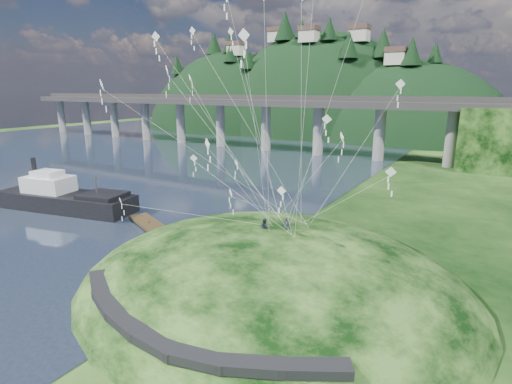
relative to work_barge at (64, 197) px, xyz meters
The scene contains 10 objects.
ground 28.97m from the work_barge, 12.79° to the right, with size 320.00×320.00×0.00m, color black.
water 49.78m from the work_barge, 151.69° to the left, with size 240.00×240.00×0.00m, color #29354B.
grass_hill 36.62m from the work_barge, ahead, with size 36.00×32.00×13.00m.
footpath 39.15m from the work_barge, 24.36° to the right, with size 22.29×5.84×0.83m.
bridge 64.17m from the work_barge, 88.43° to the left, with size 160.00×11.00×15.00m.
far_ridge 117.15m from the work_barge, 97.57° to the left, with size 153.00×70.00×94.50m.
work_barge is the anchor object (origin of this frame).
wooden_dock 18.87m from the work_barge, ahead, with size 14.45×7.98×1.05m.
kite_flyers 36.29m from the work_barge, ahead, with size 2.43×1.95×1.88m.
kite_swarm 37.55m from the work_barge, ahead, with size 21.03×18.18×21.74m.
Camera 1 is at (23.46, -25.78, 16.64)m, focal length 28.00 mm.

